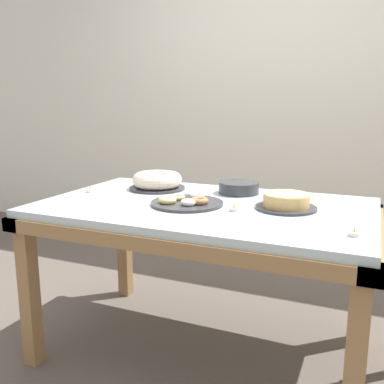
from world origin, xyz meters
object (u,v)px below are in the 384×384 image
(plate_stack, at_px, (239,188))
(tealight_centre, at_px, (234,209))
(cake_chocolate_round, at_px, (286,202))
(cake_golden_bundt, at_px, (157,181))
(pastry_platter, at_px, (187,202))
(tealight_right_edge, at_px, (354,233))
(tealight_near_front, at_px, (90,190))

(plate_stack, xyz_separation_m, tealight_centre, (0.09, -0.37, -0.02))
(cake_chocolate_round, relative_size, plate_stack, 1.30)
(cake_golden_bundt, relative_size, plate_stack, 1.45)
(cake_golden_bundt, xyz_separation_m, plate_stack, (0.45, 0.07, -0.02))
(cake_chocolate_round, bearing_deg, cake_golden_bundt, 166.68)
(pastry_platter, bearing_deg, plate_stack, 67.15)
(tealight_centre, xyz_separation_m, tealight_right_edge, (0.50, -0.18, 0.00))
(pastry_platter, height_order, tealight_near_front, pastry_platter)
(plate_stack, relative_size, tealight_right_edge, 5.25)
(cake_chocolate_round, height_order, tealight_near_front, cake_chocolate_round)
(pastry_platter, relative_size, plate_stack, 1.61)
(tealight_near_front, bearing_deg, pastry_platter, -5.78)
(tealight_near_front, xyz_separation_m, tealight_centre, (0.82, -0.09, 0.00))
(pastry_platter, distance_m, tealight_near_front, 0.59)
(plate_stack, bearing_deg, tealight_near_front, -158.63)
(plate_stack, xyz_separation_m, tealight_right_edge, (0.60, -0.55, -0.02))
(cake_golden_bundt, distance_m, tealight_near_front, 0.36)
(tealight_right_edge, bearing_deg, tealight_near_front, 168.77)
(plate_stack, distance_m, tealight_right_edge, 0.81)
(tealight_right_edge, bearing_deg, pastry_platter, 164.61)
(tealight_right_edge, bearing_deg, tealight_centre, 160.58)
(tealight_near_front, distance_m, tealight_right_edge, 1.35)
(cake_chocolate_round, relative_size, tealight_centre, 6.81)
(plate_stack, bearing_deg, tealight_right_edge, -42.67)
(tealight_near_front, relative_size, tealight_right_edge, 1.00)
(tealight_right_edge, bearing_deg, plate_stack, 137.33)
(plate_stack, bearing_deg, cake_golden_bundt, -171.42)
(cake_chocolate_round, distance_m, tealight_centre, 0.24)
(pastry_platter, distance_m, tealight_right_edge, 0.77)
(cake_golden_bundt, distance_m, pastry_platter, 0.41)
(pastry_platter, relative_size, tealight_centre, 8.43)
(cake_golden_bundt, bearing_deg, cake_chocolate_round, -13.32)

